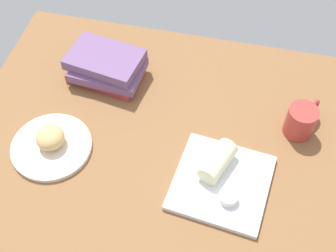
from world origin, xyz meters
TOP-DOWN VIEW (x-y plane):
  - dining_table at (0.00, 0.00)cm, footprint 110.00×90.00cm
  - round_plate at (-27.99, -8.61)cm, footprint 22.07×22.07cm
  - scone_pastry at (-27.91, -7.90)cm, footprint 9.76×9.95cm
  - square_plate at (19.23, -9.38)cm, footprint 26.66×26.66cm
  - sauce_cup at (21.62, -14.24)cm, footprint 4.79×4.79cm
  - breakfast_wrap at (17.31, -5.49)cm, footprint 9.38×12.96cm
  - book_stack at (-20.99, 20.16)cm, footprint 23.86×18.03cm
  - coffee_mug at (37.70, 12.68)cm, footprint 9.15×12.23cm

SIDE VIEW (x-z plane):
  - dining_table at x=0.00cm, z-range 0.00..4.00cm
  - round_plate at x=-27.99cm, z-range 4.00..5.40cm
  - square_plate at x=19.23cm, z-range 4.00..5.60cm
  - sauce_cup at x=21.62cm, z-range 5.69..7.98cm
  - scone_pastry at x=-27.91cm, z-range 5.40..10.90cm
  - breakfast_wrap at x=17.31cm, z-range 5.60..11.21cm
  - book_stack at x=-20.99cm, z-range 4.16..12.91cm
  - coffee_mug at x=37.70cm, z-range 4.10..13.36cm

